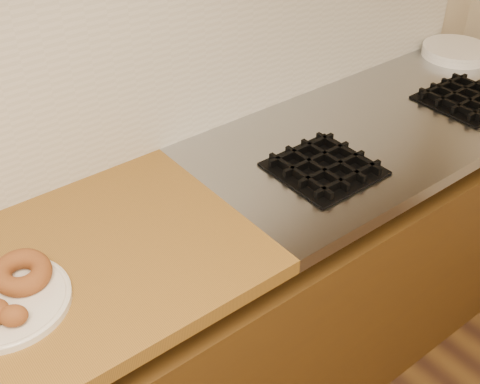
% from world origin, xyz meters
% --- Properties ---
extents(stovetop, '(1.30, 0.62, 0.04)m').
position_xyz_m(stovetop, '(1.15, 1.69, 0.88)').
color(stovetop, '#9EA0A5').
rests_on(stovetop, base_cabinet).
extents(burner_grates, '(0.91, 0.26, 0.03)m').
position_xyz_m(burner_grates, '(1.13, 1.61, 0.91)').
color(burner_grates, black).
rests_on(burner_grates, stovetop).
extents(donut_plate, '(0.27, 0.27, 0.02)m').
position_xyz_m(donut_plate, '(-0.07, 1.66, 0.91)').
color(donut_plate, silver).
rests_on(donut_plate, butcher_block).
extents(ring_donut, '(0.16, 0.16, 0.06)m').
position_xyz_m(ring_donut, '(-0.02, 1.69, 0.94)').
color(ring_donut, brown).
rests_on(ring_donut, donut_plate).
extents(plate_stack, '(0.25, 0.25, 0.04)m').
position_xyz_m(plate_stack, '(1.73, 1.85, 0.92)').
color(plate_stack, white).
rests_on(plate_stack, stovetop).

